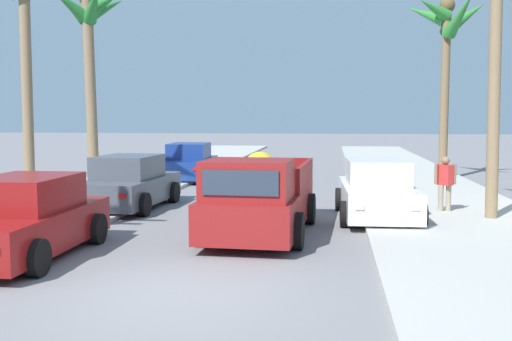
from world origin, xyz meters
TOP-DOWN VIEW (x-y plane):
  - ground_plane at (0.00, 0.00)m, footprint 160.00×160.00m
  - sidewalk_left at (-5.45, 12.00)m, footprint 4.66×60.00m
  - sidewalk_right at (5.45, 12.00)m, footprint 4.66×60.00m
  - curb_left at (-4.52, 12.00)m, footprint 0.16×60.00m
  - curb_right at (4.52, 12.00)m, footprint 0.16×60.00m
  - pickup_truck at (0.73, 4.65)m, footprint 2.40×5.30m
  - car_left_near at (-3.47, 8.07)m, footprint 2.17×4.32m
  - car_right_near at (-3.53, 15.72)m, footprint 2.18×4.32m
  - car_left_mid at (3.50, 7.20)m, footprint 2.14×4.31m
  - car_right_mid at (-3.43, 2.01)m, footprint 2.03×4.26m
  - palm_tree_right_mid at (6.92, 17.07)m, footprint 3.41×3.86m
  - palm_tree_left_back at (-7.23, 14.56)m, footprint 3.01×3.59m
  - pedestrian at (5.35, 7.93)m, footprint 0.57×0.43m

SIDE VIEW (x-z plane):
  - ground_plane at x=0.00m, z-range 0.00..0.00m
  - curb_left at x=-4.52m, z-range 0.00..0.10m
  - curb_right at x=4.52m, z-range 0.00..0.10m
  - sidewalk_left at x=-5.45m, z-range 0.00..0.12m
  - sidewalk_right at x=5.45m, z-range 0.00..0.12m
  - car_left_near at x=-3.47m, z-range -0.06..1.48m
  - car_right_near at x=-3.53m, z-range -0.06..1.48m
  - car_left_mid at x=3.50m, z-range -0.06..1.48m
  - car_right_mid at x=-3.43m, z-range -0.06..1.48m
  - pickup_truck at x=0.73m, z-range -0.11..1.71m
  - pedestrian at x=5.35m, z-range 0.12..1.71m
  - palm_tree_right_mid at x=6.92m, z-range 2.33..9.82m
  - palm_tree_left_back at x=-7.23m, z-range 2.28..9.99m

